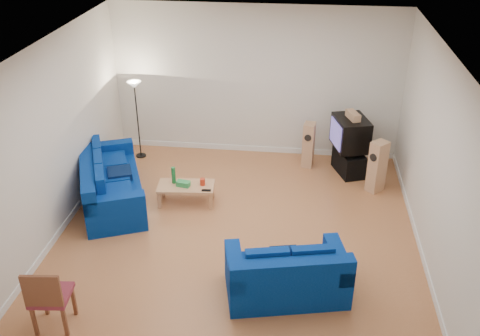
# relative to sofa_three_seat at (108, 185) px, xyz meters

# --- Properties ---
(room) EXTENTS (6.01, 6.51, 3.21)m
(room) POSITION_rel_sofa_three_seat_xyz_m (2.50, -0.84, 1.21)
(room) COLOR brown
(room) RESTS_ON ground
(sofa_three_seat) EXTENTS (1.84, 2.56, 0.91)m
(sofa_three_seat) POSITION_rel_sofa_three_seat_xyz_m (0.00, 0.00, 0.00)
(sofa_three_seat) COLOR navy
(sofa_three_seat) RESTS_ON ground
(sofa_loveseat) EXTENTS (1.87, 1.30, 0.85)m
(sofa_loveseat) POSITION_rel_sofa_three_seat_xyz_m (3.39, -2.18, -0.01)
(sofa_loveseat) COLOR navy
(sofa_loveseat) RESTS_ON ground
(coffee_table) EXTENTS (1.07, 0.60, 0.37)m
(coffee_table) POSITION_rel_sofa_three_seat_xyz_m (1.44, 0.11, -0.02)
(coffee_table) COLOR tan
(coffee_table) RESTS_ON ground
(bottle) EXTENTS (0.08, 0.08, 0.32)m
(bottle) POSITION_rel_sofa_three_seat_xyz_m (1.20, 0.18, 0.20)
(bottle) COLOR #197233
(bottle) RESTS_ON coffee_table
(tissue_box) EXTENTS (0.26, 0.17, 0.10)m
(tissue_box) POSITION_rel_sofa_three_seat_xyz_m (1.39, 0.08, 0.09)
(tissue_box) COLOR green
(tissue_box) RESTS_ON coffee_table
(red_canister) EXTENTS (0.11, 0.11, 0.13)m
(red_canister) POSITION_rel_sofa_three_seat_xyz_m (1.74, 0.16, 0.10)
(red_canister) COLOR red
(red_canister) RESTS_ON coffee_table
(remote) EXTENTS (0.17, 0.07, 0.02)m
(remote) POSITION_rel_sofa_three_seat_xyz_m (1.84, -0.04, 0.05)
(remote) COLOR black
(remote) RESTS_ON coffee_table
(tv_stand) EXTENTS (0.67, 0.88, 0.47)m
(tv_stand) POSITION_rel_sofa_three_seat_xyz_m (4.48, 1.66, -0.10)
(tv_stand) COLOR black
(tv_stand) RESTS_ON ground
(av_receiver) EXTENTS (0.48, 0.51, 0.09)m
(av_receiver) POSITION_rel_sofa_three_seat_xyz_m (4.47, 1.60, 0.18)
(av_receiver) COLOR black
(av_receiver) RESTS_ON tv_stand
(television) EXTENTS (0.78, 0.93, 0.62)m
(television) POSITION_rel_sofa_three_seat_xyz_m (4.45, 1.68, 0.54)
(television) COLOR black
(television) RESTS_ON av_receiver
(centre_speaker) EXTENTS (0.29, 0.43, 0.14)m
(centre_speaker) POSITION_rel_sofa_three_seat_xyz_m (4.47, 1.67, 0.92)
(centre_speaker) COLOR tan
(centre_speaker) RESTS_ON television
(speaker_left) EXTENTS (0.27, 0.32, 0.96)m
(speaker_left) POSITION_rel_sofa_three_seat_xyz_m (3.65, 1.86, 0.14)
(speaker_left) COLOR tan
(speaker_left) RESTS_ON ground
(speaker_right) EXTENTS (0.38, 0.38, 1.03)m
(speaker_right) POSITION_rel_sofa_three_seat_xyz_m (4.95, 0.99, 0.18)
(speaker_right) COLOR tan
(speaker_right) RESTS_ON ground
(floor_lamp) EXTENTS (0.29, 0.29, 1.70)m
(floor_lamp) POSITION_rel_sofa_three_seat_xyz_m (0.05, 1.86, 1.07)
(floor_lamp) COLOR black
(floor_lamp) RESTS_ON ground
(dining_chair) EXTENTS (0.54, 0.54, 1.02)m
(dining_chair) POSITION_rel_sofa_three_seat_xyz_m (0.34, -3.22, 0.23)
(dining_chair) COLOR brown
(dining_chair) RESTS_ON ground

